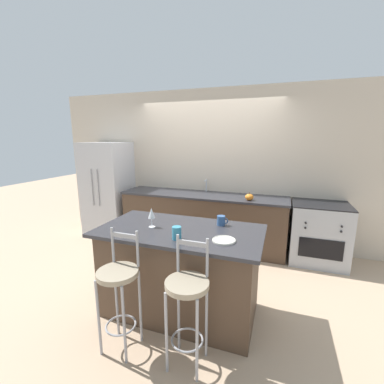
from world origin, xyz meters
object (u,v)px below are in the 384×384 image
at_px(wine_glass, 152,213).
at_px(coffee_mug, 221,221).
at_px(oven_range, 318,233).
at_px(bar_stool_far, 187,298).
at_px(dinner_plate, 224,240).
at_px(bar_stool_near, 119,286).
at_px(tumbler_cup, 177,233).
at_px(pumpkin_decoration, 249,197).
at_px(refrigerator, 108,189).

xyz_separation_m(wine_glass, coffee_mug, (0.68, 0.30, -0.10)).
xyz_separation_m(oven_range, bar_stool_far, (-1.24, -2.38, 0.15)).
distance_m(oven_range, dinner_plate, 2.25).
bearing_deg(wine_glass, oven_range, 44.45).
distance_m(bar_stool_near, tumbler_cup, 0.68).
bearing_deg(pumpkin_decoration, refrigerator, 176.64).
xyz_separation_m(bar_stool_far, coffee_mug, (0.07, 0.87, 0.39)).
bearing_deg(coffee_mug, dinner_plate, -73.58).
distance_m(refrigerator, tumbler_cup, 3.06).
bearing_deg(dinner_plate, pumpkin_decoration, 89.68).
relative_size(oven_range, dinner_plate, 4.23).
relative_size(tumbler_cup, pumpkin_decoration, 0.95).
height_order(bar_stool_near, coffee_mug, bar_stool_near).
height_order(oven_range, coffee_mug, coffee_mug).
distance_m(bar_stool_far, wine_glass, 0.97).
distance_m(refrigerator, oven_range, 3.79).
xyz_separation_m(dinner_plate, wine_glass, (-0.80, 0.12, 0.14)).
height_order(refrigerator, coffee_mug, refrigerator).
bearing_deg(bar_stool_near, refrigerator, 128.47).
relative_size(refrigerator, dinner_plate, 8.23).
distance_m(refrigerator, wine_glass, 2.64).
relative_size(bar_stool_near, pumpkin_decoration, 8.50).
distance_m(oven_range, pumpkin_decoration, 1.17).
xyz_separation_m(bar_stool_far, wine_glass, (-0.61, 0.57, 0.48)).
distance_m(coffee_mug, tumbler_cup, 0.60).
distance_m(bar_stool_near, dinner_plate, 1.01).
xyz_separation_m(refrigerator, coffee_mug, (2.60, -1.50, 0.11)).
relative_size(refrigerator, bar_stool_near, 1.63).
xyz_separation_m(refrigerator, tumbler_cup, (2.30, -2.02, 0.12)).
bearing_deg(refrigerator, tumbler_cup, -41.28).
height_order(bar_stool_near, pumpkin_decoration, bar_stool_near).
bearing_deg(pumpkin_decoration, bar_stool_far, -95.17).
xyz_separation_m(bar_stool_near, bar_stool_far, (0.62, 0.04, 0.00)).
height_order(oven_range, bar_stool_near, bar_stool_near).
distance_m(wine_glass, coffee_mug, 0.75).
relative_size(bar_stool_near, coffee_mug, 8.92).
height_order(oven_range, wine_glass, wine_glass).
xyz_separation_m(refrigerator, wine_glass, (1.92, -1.79, 0.20)).
relative_size(oven_range, coffee_mug, 7.49).
bearing_deg(refrigerator, bar_stool_near, -51.53).
distance_m(dinner_plate, tumbler_cup, 0.44).
distance_m(dinner_plate, coffee_mug, 0.44).
height_order(coffee_mug, tumbler_cup, tumbler_cup).
relative_size(oven_range, pumpkin_decoration, 7.13).
relative_size(dinner_plate, wine_glass, 1.03).
height_order(refrigerator, bar_stool_far, refrigerator).
xyz_separation_m(bar_stool_near, tumbler_cup, (0.38, 0.39, 0.40)).
xyz_separation_m(bar_stool_near, coffee_mug, (0.69, 0.91, 0.39)).
distance_m(bar_stool_near, pumpkin_decoration, 2.42).
xyz_separation_m(bar_stool_near, wine_glass, (0.01, 0.61, 0.48)).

